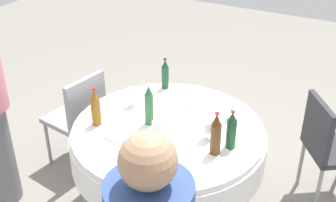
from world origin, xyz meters
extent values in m
cylinder|color=white|center=(0.00, 0.00, 0.72)|extent=(1.33, 1.33, 0.04)
cylinder|color=white|center=(0.00, 0.00, 0.59)|extent=(1.36, 1.36, 0.22)
cylinder|color=slate|center=(0.00, 0.00, 0.24)|extent=(0.14, 0.14, 0.48)
cylinder|color=#8C5619|center=(-0.19, 0.46, 0.84)|extent=(0.07, 0.07, 0.19)
cone|color=#8C5619|center=(-0.19, 0.46, 0.97)|extent=(0.06, 0.06, 0.08)
cylinder|color=red|center=(-0.19, 0.46, 1.02)|extent=(0.03, 0.03, 0.01)
cylinder|color=#194728|center=(-0.01, -0.46, 0.84)|extent=(0.07, 0.07, 0.20)
cone|color=#194728|center=(-0.01, -0.46, 0.97)|extent=(0.06, 0.06, 0.06)
cylinder|color=red|center=(-0.01, -0.46, 1.00)|extent=(0.02, 0.02, 0.01)
cylinder|color=#593314|center=(-0.12, -0.40, 0.85)|extent=(0.07, 0.07, 0.21)
cone|color=#593314|center=(-0.12, -0.40, 0.99)|extent=(0.06, 0.06, 0.07)
cylinder|color=red|center=(-0.12, -0.40, 1.03)|extent=(0.03, 0.03, 0.01)
cylinder|color=#2D6B38|center=(-0.01, 0.14, 0.85)|extent=(0.06, 0.06, 0.23)
cone|color=#2D6B38|center=(-0.01, 0.14, 1.00)|extent=(0.06, 0.06, 0.07)
cylinder|color=silver|center=(-0.01, 0.14, 1.04)|extent=(0.02, 0.02, 0.01)
cylinder|color=#194728|center=(0.51, 0.30, 0.83)|extent=(0.06, 0.06, 0.18)
cone|color=#194728|center=(0.51, 0.30, 0.95)|extent=(0.05, 0.05, 0.06)
cylinder|color=black|center=(0.51, 0.30, 0.99)|extent=(0.02, 0.02, 0.01)
cylinder|color=white|center=(0.32, -0.33, 0.74)|extent=(0.06, 0.06, 0.00)
cylinder|color=white|center=(0.32, -0.33, 0.77)|extent=(0.01, 0.01, 0.06)
cylinder|color=white|center=(0.32, -0.33, 0.84)|extent=(0.06, 0.06, 0.07)
cylinder|color=gold|center=(0.32, -0.33, 0.82)|extent=(0.05, 0.05, 0.03)
cylinder|color=white|center=(0.14, 0.38, 0.74)|extent=(0.06, 0.06, 0.00)
cylinder|color=white|center=(0.14, 0.38, 0.78)|extent=(0.01, 0.01, 0.08)
cylinder|color=white|center=(0.14, 0.38, 0.86)|extent=(0.07, 0.07, 0.06)
cylinder|color=maroon|center=(0.14, 0.38, 0.84)|extent=(0.06, 0.06, 0.02)
cylinder|color=white|center=(-0.19, -0.02, 0.74)|extent=(0.06, 0.06, 0.00)
cylinder|color=white|center=(-0.19, -0.02, 0.78)|extent=(0.01, 0.01, 0.08)
cylinder|color=white|center=(-0.19, -0.02, 0.86)|extent=(0.06, 0.06, 0.08)
cylinder|color=maroon|center=(-0.19, -0.02, 0.84)|extent=(0.05, 0.05, 0.03)
cylinder|color=white|center=(0.00, -0.29, 0.74)|extent=(0.06, 0.06, 0.00)
cylinder|color=white|center=(0.00, -0.29, 0.77)|extent=(0.01, 0.01, 0.06)
cylinder|color=white|center=(0.00, -0.29, 0.84)|extent=(0.08, 0.08, 0.07)
cylinder|color=white|center=(-0.23, 0.25, 0.75)|extent=(0.20, 0.20, 0.02)
cylinder|color=white|center=(0.09, -0.03, 0.75)|extent=(0.24, 0.24, 0.02)
cylinder|color=white|center=(-0.46, -0.14, 0.75)|extent=(0.24, 0.24, 0.02)
cube|color=silver|center=(0.37, 0.39, 0.74)|extent=(0.16, 0.12, 0.00)
cube|color=white|center=(0.34, -0.02, 0.75)|extent=(0.15, 0.15, 0.02)
sphere|color=tan|center=(-1.19, -0.56, 1.46)|extent=(0.21, 0.21, 0.21)
cube|color=#99999E|center=(0.15, 0.98, 0.45)|extent=(0.46, 0.46, 0.04)
cube|color=#99999E|center=(0.12, 0.80, 0.66)|extent=(0.40, 0.10, 0.42)
cylinder|color=gray|center=(0.34, 1.12, 0.21)|extent=(0.03, 0.03, 0.43)
cylinder|color=gray|center=(0.01, 1.17, 0.21)|extent=(0.03, 0.03, 0.43)
cylinder|color=gray|center=(0.29, 0.78, 0.21)|extent=(0.03, 0.03, 0.43)
cylinder|color=gray|center=(-0.04, 0.84, 0.21)|extent=(0.03, 0.03, 0.43)
cube|color=#2D2D33|center=(0.71, -1.05, 0.45)|extent=(0.56, 0.56, 0.04)
cube|color=#2D2D33|center=(0.61, -0.90, 0.66)|extent=(0.35, 0.26, 0.42)
cylinder|color=gray|center=(0.48, -1.00, 0.21)|extent=(0.03, 0.03, 0.43)
cylinder|color=gray|center=(0.76, -0.81, 0.21)|extent=(0.03, 0.03, 0.43)
camera|label=1|loc=(-2.23, -1.19, 2.39)|focal=46.81mm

